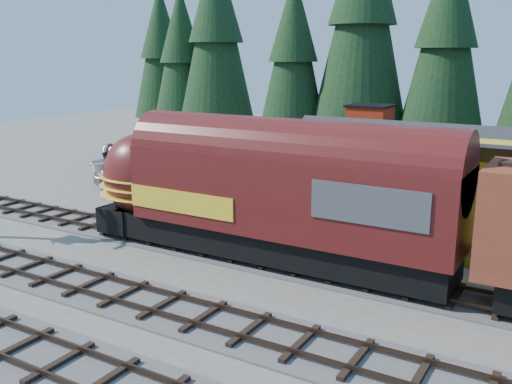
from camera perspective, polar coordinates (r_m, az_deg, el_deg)
The scene contains 7 objects.
ground at distance 20.06m, azimuth 3.92°, elevation -12.04°, with size 120.00×120.00×0.00m, color #6B665B.
track_spur at distance 39.63m, azimuth 2.81°, elevation 0.97°, with size 32.00×3.20×0.33m.
depot at distance 28.47m, azimuth 13.62°, elevation 1.61°, with size 12.80×7.00×5.30m.
locomotive at distance 24.37m, azimuth -0.55°, elevation -0.53°, with size 17.35×3.45×4.72m.
caboose at distance 37.10m, azimuth 9.77°, elevation 3.92°, with size 10.07×2.92×5.24m.
pickup_truck_a at distance 31.71m, azimuth -2.83°, elevation -0.69°, with size 2.91×6.30×1.75m, color black.
pickup_truck_b at distance 38.16m, azimuth -11.39°, elevation 1.60°, with size 2.66×6.55×1.90m, color #A0A3A7.
Camera 1 is at (8.07, -16.21, 8.63)m, focal length 40.00 mm.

